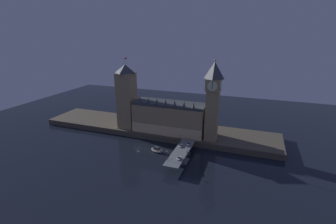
# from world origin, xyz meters

# --- Properties ---
(ground_plane) EXTENTS (400.00, 400.00, 0.00)m
(ground_plane) POSITION_xyz_m (0.00, 0.00, 0.00)
(ground_plane) COLOR black
(embankment) EXTENTS (220.00, 42.00, 5.04)m
(embankment) POSITION_xyz_m (0.00, 39.00, 2.52)
(embankment) COLOR #4C4438
(embankment) RESTS_ON ground_plane
(parliament_hall) EXTENTS (62.77, 21.74, 32.09)m
(parliament_hall) POSITION_xyz_m (15.73, 31.17, 18.39)
(parliament_hall) COLOR #9E845B
(parliament_hall) RESTS_ON embankment
(clock_tower) EXTENTS (11.66, 11.77, 64.97)m
(clock_tower) POSITION_xyz_m (53.47, 26.23, 39.33)
(clock_tower) COLOR #9E845B
(clock_tower) RESTS_ON embankment
(victoria_tower) EXTENTS (14.59, 14.59, 63.74)m
(victoria_tower) POSITION_xyz_m (-24.43, 28.65, 34.04)
(victoria_tower) COLOR #9E845B
(victoria_tower) RESTS_ON embankment
(bridge) EXTENTS (10.76, 46.00, 6.39)m
(bridge) POSITION_xyz_m (37.47, -5.00, 4.75)
(bridge) COLOR slate
(bridge) RESTS_ON ground_plane
(car_northbound_lead) EXTENTS (1.97, 4.56, 1.40)m
(car_northbound_lead) POSITION_xyz_m (35.10, 2.57, 7.05)
(car_northbound_lead) COLOR silver
(car_northbound_lead) RESTS_ON bridge
(car_southbound_lead) EXTENTS (1.84, 4.51, 1.49)m
(car_southbound_lead) POSITION_xyz_m (39.84, -16.45, 7.09)
(car_southbound_lead) COLOR white
(car_southbound_lead) RESTS_ON bridge
(car_southbound_trail) EXTENTS (1.87, 4.09, 1.36)m
(car_southbound_trail) POSITION_xyz_m (39.84, 7.57, 7.03)
(car_southbound_trail) COLOR white
(car_southbound_trail) RESTS_ON bridge
(pedestrian_near_rail) EXTENTS (0.38, 0.38, 1.74)m
(pedestrian_near_rail) POSITION_xyz_m (32.74, -17.74, 7.32)
(pedestrian_near_rail) COLOR black
(pedestrian_near_rail) RESTS_ON bridge
(pedestrian_mid_walk) EXTENTS (0.38, 0.38, 1.70)m
(pedestrian_mid_walk) POSITION_xyz_m (42.20, -5.87, 7.29)
(pedestrian_mid_walk) COLOR black
(pedestrian_mid_walk) RESTS_ON bridge
(pedestrian_far_rail) EXTENTS (0.38, 0.38, 1.62)m
(pedestrian_far_rail) POSITION_xyz_m (32.74, 4.59, 7.25)
(pedestrian_far_rail) COLOR black
(pedestrian_far_rail) RESTS_ON bridge
(street_lamp_near) EXTENTS (1.34, 0.60, 6.82)m
(street_lamp_near) POSITION_xyz_m (32.34, -19.72, 10.66)
(street_lamp_near) COLOR #2D3333
(street_lamp_near) RESTS_ON bridge
(street_lamp_mid) EXTENTS (1.34, 0.60, 6.62)m
(street_lamp_mid) POSITION_xyz_m (42.60, -5.00, 10.54)
(street_lamp_mid) COLOR #2D3333
(street_lamp_mid) RESTS_ON bridge
(street_lamp_far) EXTENTS (1.34, 0.60, 7.34)m
(street_lamp_far) POSITION_xyz_m (32.34, 9.72, 10.98)
(street_lamp_far) COLOR #2D3333
(street_lamp_far) RESTS_ON bridge
(boat_upstream) EXTENTS (11.08, 7.62, 4.11)m
(boat_upstream) POSITION_xyz_m (16.40, 0.10, 1.50)
(boat_upstream) COLOR #B2A893
(boat_upstream) RESTS_ON ground_plane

